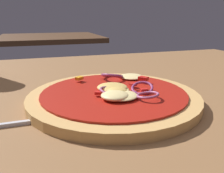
{
  "coord_description": "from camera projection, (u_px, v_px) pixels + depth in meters",
  "views": [
    {
      "loc": [
        -0.12,
        -0.33,
        0.17
      ],
      "look_at": [
        0.0,
        0.03,
        0.05
      ],
      "focal_mm": 37.81,
      "sensor_mm": 36.0,
      "label": 1
    }
  ],
  "objects": [
    {
      "name": "background_table",
      "position": [
        50.0,
        38.0,
        1.69
      ],
      "size": [
        0.69,
        0.62,
        0.03
      ],
      "color": "#4C301C",
      "rests_on": "ground"
    },
    {
      "name": "dining_table",
      "position": [
        117.0,
        114.0,
        0.38
      ],
      "size": [
        1.22,
        0.98,
        0.03
      ],
      "color": "brown",
      "rests_on": "ground"
    },
    {
      "name": "pizza",
      "position": [
        116.0,
        96.0,
        0.39
      ],
      "size": [
        0.28,
        0.28,
        0.03
      ],
      "color": "tan",
      "rests_on": "dining_table"
    },
    {
      "name": "fork",
      "position": [
        7.0,
        125.0,
        0.3
      ],
      "size": [
        0.2,
        0.02,
        0.01
      ],
      "color": "silver",
      "rests_on": "dining_table"
    }
  ]
}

